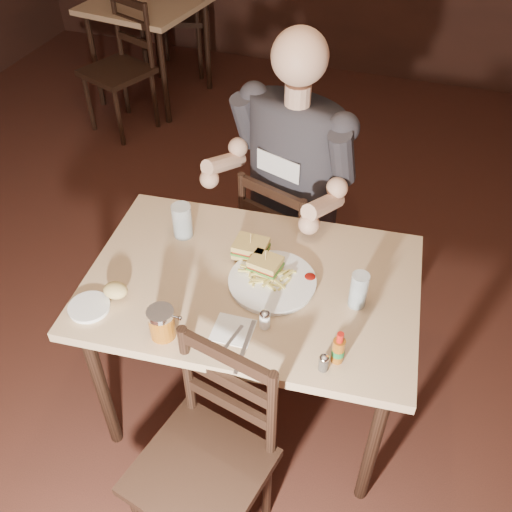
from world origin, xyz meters
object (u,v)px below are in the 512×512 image
(chair_near, at_px, (200,471))
(hot_sauce, at_px, (339,347))
(bg_table, at_px, (147,13))
(side_plate, at_px, (89,308))
(bg_chair_far, at_px, (180,15))
(glass_left, at_px, (182,221))
(diner, at_px, (289,153))
(syrup_dispenser, at_px, (162,323))
(dinner_plate, at_px, (272,283))
(main_table, at_px, (252,296))
(glass_right, at_px, (359,290))
(chair_far, at_px, (291,241))
(bg_chair_near, at_px, (117,71))

(chair_near, xyz_separation_m, hot_sauce, (0.35, 0.34, 0.39))
(bg_table, height_order, side_plate, side_plate)
(bg_chair_far, relative_size, hot_sauce, 7.46)
(bg_table, height_order, glass_left, glass_left)
(diner, xyz_separation_m, hot_sauce, (0.41, -0.84, -0.12))
(bg_chair_far, height_order, syrup_dispenser, bg_chair_far)
(diner, distance_m, dinner_plate, 0.62)
(main_table, xyz_separation_m, hot_sauce, (0.38, -0.25, 0.15))
(glass_right, distance_m, hot_sauce, 0.26)
(chair_near, relative_size, dinner_plate, 2.84)
(main_table, bearing_deg, bg_table, 124.02)
(bg_chair_far, bearing_deg, syrup_dispenser, 98.98)
(bg_chair_far, height_order, glass_left, bg_chair_far)
(chair_far, bearing_deg, glass_left, 74.44)
(bg_chair_far, bearing_deg, bg_chair_near, 75.03)
(glass_left, bearing_deg, bg_chair_near, 126.84)
(bg_table, bearing_deg, glass_right, -50.32)
(bg_table, bearing_deg, bg_chair_near, -90.00)
(main_table, relative_size, glass_left, 8.96)
(main_table, height_order, chair_far, chair_far)
(chair_near, height_order, bg_chair_near, bg_chair_near)
(bg_chair_far, bearing_deg, chair_far, 109.72)
(dinner_plate, distance_m, glass_right, 0.32)
(bg_chair_near, bearing_deg, glass_left, -31.67)
(main_table, xyz_separation_m, bg_table, (-1.72, 2.55, -0.01))
(main_table, bearing_deg, hot_sauce, -33.78)
(bg_table, height_order, bg_chair_near, bg_chair_near)
(main_table, bearing_deg, bg_chair_far, 119.04)
(chair_near, height_order, dinner_plate, chair_near)
(dinner_plate, distance_m, hot_sauce, 0.40)
(syrup_dispenser, bearing_deg, chair_far, 74.61)
(main_table, distance_m, syrup_dispenser, 0.41)
(bg_chair_far, relative_size, glass_right, 6.90)
(bg_chair_far, xyz_separation_m, bg_chair_near, (0.00, -1.10, -0.03))
(chair_near, relative_size, hot_sauce, 6.79)
(bg_table, xyz_separation_m, hot_sauce, (2.09, -2.80, 0.15))
(chair_far, bearing_deg, hot_sauce, 132.01)
(syrup_dispenser, bearing_deg, dinner_plate, 46.17)
(diner, bearing_deg, bg_chair_far, 142.04)
(bg_chair_far, distance_m, bg_chair_near, 1.10)
(main_table, relative_size, syrup_dispenser, 11.09)
(bg_chair_near, relative_size, syrup_dispenser, 7.98)
(chair_near, bearing_deg, side_plate, 163.90)
(hot_sauce, bearing_deg, bg_chair_far, 122.03)
(bg_table, xyz_separation_m, syrup_dispenser, (1.52, -2.88, 0.15))
(main_table, distance_m, chair_near, 0.64)
(glass_right, distance_m, syrup_dispenser, 0.68)
(bg_chair_far, bearing_deg, hot_sauce, 107.06)
(main_table, bearing_deg, chair_near, -88.04)
(glass_left, height_order, hot_sauce, glass_left)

